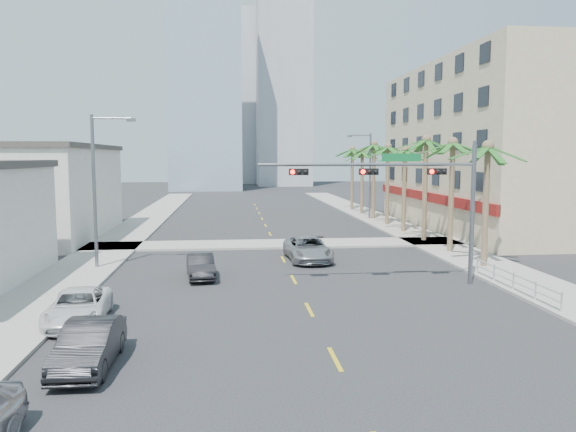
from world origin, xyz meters
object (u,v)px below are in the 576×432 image
object	(u,v)px
car_parked_mid	(89,345)
car_parked_far	(78,307)
traffic_signal_mast	(412,187)
car_lane_center	(308,249)
car_lane_right	(314,250)
car_lane_left	(201,266)

from	to	relation	value
car_parked_mid	car_parked_far	world-z (taller)	car_parked_mid
traffic_signal_mast	car_lane_center	distance (m)	9.62
traffic_signal_mast	car_lane_center	bearing A→B (deg)	119.73
car_lane_center	car_lane_right	world-z (taller)	car_lane_center
car_lane_left	car_lane_right	xyz separation A→B (m)	(7.00, 5.08, -0.05)
car_lane_right	car_parked_far	bearing A→B (deg)	-124.19
traffic_signal_mast	car_parked_mid	size ratio (longest dim) A/B	2.55
car_parked_mid	car_parked_far	size ratio (longest dim) A/B	0.92
car_lane_center	car_parked_far	bearing A→B (deg)	-134.17
car_lane_center	car_lane_right	xyz separation A→B (m)	(0.48, 0.61, -0.15)
car_lane_left	traffic_signal_mast	bearing A→B (deg)	-22.30
car_parked_mid	car_lane_center	size ratio (longest dim) A/B	0.80
car_parked_far	car_parked_mid	bearing A→B (deg)	-76.78
car_lane_left	car_lane_center	world-z (taller)	car_lane_center
traffic_signal_mast	car_parked_far	world-z (taller)	traffic_signal_mast
car_parked_far	car_lane_center	distance (m)	16.52
car_lane_left	car_parked_mid	bearing A→B (deg)	-109.01
car_lane_center	car_lane_right	distance (m)	0.79
car_lane_right	car_lane_left	bearing A→B (deg)	-137.00
car_parked_mid	car_lane_right	world-z (taller)	car_parked_mid
car_parked_far	car_lane_center	size ratio (longest dim) A/B	0.87
car_lane_center	car_lane_right	bearing A→B (deg)	48.71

